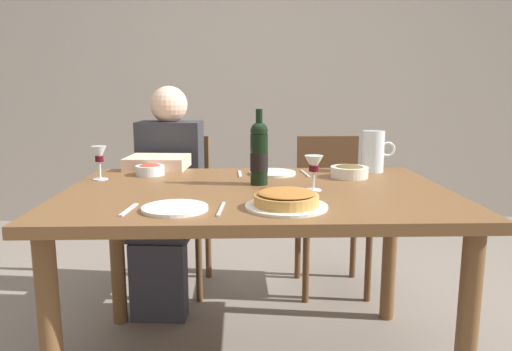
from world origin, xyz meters
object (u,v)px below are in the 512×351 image
at_px(salad_bowl, 150,169).
at_px(dinner_plate_right_setting, 175,208).
at_px(baked_tart, 286,200).
at_px(dining_table, 257,212).
at_px(wine_bottle, 259,153).
at_px(chair_left, 176,202).
at_px(water_pitcher, 373,154).
at_px(wine_glass_left_diner, 314,165).
at_px(wine_glass_right_diner, 99,156).
at_px(chair_right, 330,202).
at_px(dinner_plate_left_setting, 273,173).
at_px(diner_left, 167,190).
at_px(olive_bowl, 349,171).

bearing_deg(salad_bowl, dinner_plate_right_setting, -72.93).
bearing_deg(baked_tart, dining_table, 106.12).
distance_m(wine_bottle, chair_left, 1.01).
relative_size(water_pitcher, wine_glass_left_diner, 1.42).
relative_size(wine_glass_right_diner, chair_right, 0.17).
height_order(baked_tart, salad_bowl, baked_tart).
bearing_deg(wine_glass_left_diner, chair_left, 125.17).
xyz_separation_m(wine_bottle, chair_left, (-0.45, 0.81, -0.39)).
xyz_separation_m(dinner_plate_left_setting, chair_right, (0.37, 0.54, -0.27)).
distance_m(wine_glass_left_diner, dinner_plate_right_setting, 0.58).
relative_size(dining_table, wine_glass_right_diner, 10.27).
relative_size(wine_bottle, wine_glass_left_diner, 2.26).
distance_m(wine_bottle, diner_left, 0.79).
bearing_deg(water_pitcher, chair_left, 152.43).
bearing_deg(dinner_plate_left_setting, wine_glass_right_diner, -171.94).
xyz_separation_m(dining_table, water_pitcher, (0.56, 0.39, 0.18)).
bearing_deg(chair_left, dinner_plate_right_setting, 102.36).
bearing_deg(wine_bottle, water_pitcher, 27.96).
bearing_deg(wine_bottle, baked_tart, -79.12).
bearing_deg(wine_glass_right_diner, baked_tart, -34.57).
relative_size(salad_bowl, dinner_plate_left_setting, 0.61).
bearing_deg(wine_glass_left_diner, wine_bottle, 149.13).
relative_size(wine_bottle, salad_bowl, 2.38).
relative_size(dining_table, dinner_plate_right_setting, 6.92).
distance_m(olive_bowl, wine_glass_left_diner, 0.34).
bearing_deg(baked_tart, dinner_plate_left_setting, 90.46).
bearing_deg(dinner_plate_left_setting, dinner_plate_right_setting, -119.16).
height_order(dinner_plate_left_setting, chair_right, chair_right).
bearing_deg(water_pitcher, wine_glass_right_diner, -172.40).
bearing_deg(dining_table, diner_left, 124.27).
bearing_deg(wine_glass_right_diner, wine_glass_left_diner, -15.70).
bearing_deg(baked_tart, diner_left, 119.28).
relative_size(dining_table, dinner_plate_left_setting, 7.10).
bearing_deg(diner_left, wine_glass_right_diner, 69.50).
bearing_deg(water_pitcher, olive_bowl, -133.99).
distance_m(salad_bowl, chair_right, 1.11).
xyz_separation_m(chair_left, diner_left, (-0.02, -0.24, 0.12)).
bearing_deg(baked_tart, wine_glass_right_diner, 145.43).
height_order(water_pitcher, dinner_plate_right_setting, water_pitcher).
height_order(dining_table, chair_right, chair_right).
relative_size(dining_table, wine_bottle, 4.86).
distance_m(dining_table, diner_left, 0.82).
distance_m(salad_bowl, wine_glass_right_diner, 0.23).
bearing_deg(wine_bottle, olive_bowl, 19.42).
xyz_separation_m(olive_bowl, wine_glass_right_diner, (-1.09, -0.02, 0.07)).
relative_size(dining_table, chair_left, 1.72).
xyz_separation_m(water_pitcher, baked_tart, (-0.47, -0.69, -0.06)).
distance_m(wine_bottle, water_pitcher, 0.62).
bearing_deg(dinner_plate_right_setting, dinner_plate_left_setting, 60.84).
bearing_deg(wine_glass_right_diner, salad_bowl, 28.35).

